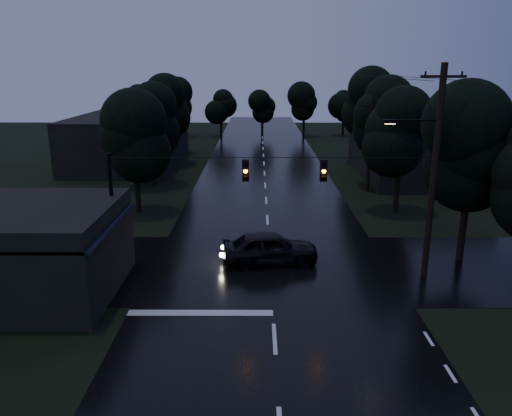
{
  "coord_description": "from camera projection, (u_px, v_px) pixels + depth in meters",
  "views": [
    {
      "loc": [
        -0.63,
        -11.59,
        9.82
      ],
      "look_at": [
        -0.73,
        14.3,
        2.46
      ],
      "focal_mm": 35.0,
      "sensor_mm": 36.0,
      "label": 1
    }
  ],
  "objects": [
    {
      "name": "main_road",
      "position": [
        265.0,
        186.0,
        42.69
      ],
      "size": [
        12.0,
        120.0,
        0.02
      ],
      "primitive_type": "cube",
      "color": "black",
      "rests_on": "ground"
    },
    {
      "name": "tree_right_c",
      "position": [
        365.0,
        102.0,
        50.53
      ],
      "size": [
        4.76,
        4.76,
        10.03
      ],
      "color": "black",
      "rests_on": "ground"
    },
    {
      "name": "tree_left_b",
      "position": [
        150.0,
        119.0,
        41.19
      ],
      "size": [
        4.2,
        4.2,
        8.85
      ],
      "color": "black",
      "rests_on": "ground"
    },
    {
      "name": "tree_right_a",
      "position": [
        401.0,
        132.0,
        33.43
      ],
      "size": [
        4.2,
        4.2,
        8.85
      ],
      "color": "black",
      "rests_on": "ground"
    },
    {
      "name": "building_far_right",
      "position": [
        417.0,
        152.0,
        45.89
      ],
      "size": [
        10.0,
        14.0,
        4.4
      ],
      "primitive_type": "cube",
      "color": "black",
      "rests_on": "ground"
    },
    {
      "name": "tree_left_a",
      "position": [
        134.0,
        137.0,
        33.6
      ],
      "size": [
        3.92,
        3.92,
        8.26
      ],
      "color": "black",
      "rests_on": "ground"
    },
    {
      "name": "tree_left_c",
      "position": [
        164.0,
        106.0,
        50.71
      ],
      "size": [
        4.48,
        4.48,
        9.44
      ],
      "color": "black",
      "rests_on": "ground"
    },
    {
      "name": "anchor_pole_left",
      "position": [
        113.0,
        216.0,
        23.62
      ],
      "size": [
        0.18,
        0.18,
        6.0
      ],
      "primitive_type": "cylinder",
      "color": "black",
      "rests_on": "ground"
    },
    {
      "name": "car",
      "position": [
        270.0,
        248.0,
        25.65
      ],
      "size": [
        5.12,
        2.51,
        1.68
      ],
      "primitive_type": "imported",
      "rotation": [
        0.0,
        0.0,
        1.68
      ],
      "color": "black",
      "rests_on": "ground"
    },
    {
      "name": "building_far_left",
      "position": [
        129.0,
        140.0,
        51.68
      ],
      "size": [
        10.0,
        16.0,
        5.0
      ],
      "primitive_type": "cube",
      "color": "black",
      "rests_on": "ground"
    },
    {
      "name": "tree_right_b",
      "position": [
        382.0,
        115.0,
        41.02
      ],
      "size": [
        4.48,
        4.48,
        9.44
      ],
      "color": "black",
      "rests_on": "ground"
    },
    {
      "name": "utility_pole_far",
      "position": [
        370.0,
        144.0,
        39.68
      ],
      "size": [
        2.0,
        0.3,
        7.5
      ],
      "color": "black",
      "rests_on": "ground"
    },
    {
      "name": "utility_pole_main",
      "position": [
        432.0,
        169.0,
        22.95
      ],
      "size": [
        3.5,
        0.3,
        10.0
      ],
      "color": "black",
      "rests_on": "ground"
    },
    {
      "name": "span_signals",
      "position": [
        284.0,
        170.0,
        22.97
      ],
      "size": [
        15.0,
        0.37,
        1.12
      ],
      "color": "black",
      "rests_on": "ground"
    },
    {
      "name": "cross_street",
      "position": [
        270.0,
        267.0,
        25.38
      ],
      "size": [
        60.0,
        9.0,
        0.02
      ],
      "primitive_type": "cube",
      "color": "black",
      "rests_on": "ground"
    },
    {
      "name": "tree_corner_near",
      "position": [
        472.0,
        147.0,
        24.66
      ],
      "size": [
        4.48,
        4.48,
        9.44
      ],
      "color": "black",
      "rests_on": "ground"
    }
  ]
}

